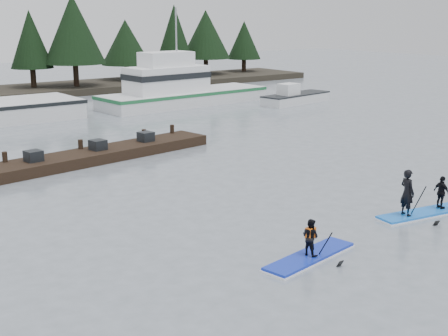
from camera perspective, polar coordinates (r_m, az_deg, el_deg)
ground at (r=21.07m, az=9.83°, el=-6.09°), size 160.00×160.00×0.00m
fishing_boat_medium at (r=50.00m, az=-4.02°, el=6.43°), size 14.40×4.99×8.47m
skiff at (r=51.35m, az=6.59°, el=6.33°), size 6.83×2.98×0.77m
floating_dock at (r=30.99m, az=-13.71°, el=0.74°), size 15.99×4.38×0.53m
buoy_c at (r=50.19m, az=-3.24°, el=5.78°), size 0.52×0.52×0.52m
paddleboard_solo at (r=18.93m, az=7.87°, el=-7.30°), size 3.60×1.45×1.75m
paddleboard_duo at (r=23.66m, az=17.59°, el=-2.84°), size 3.75×1.54×2.27m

